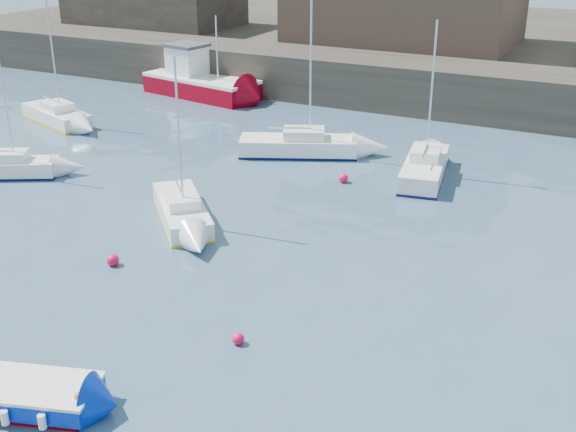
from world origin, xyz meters
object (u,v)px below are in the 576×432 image
at_px(fishing_boat, 198,80).
at_px(sailboat_a, 6,167).
at_px(buoy_near, 113,265).
at_px(sailboat_e, 57,115).
at_px(buoy_far, 343,182).
at_px(buoy_mid, 238,344).
at_px(sailboat_f, 425,168).
at_px(sailboat_b, 182,210).
at_px(sailboat_h, 299,145).
at_px(blue_dinghy, 23,394).

relative_size(fishing_boat, sailboat_a, 1.38).
bearing_deg(buoy_near, sailboat_e, 138.65).
bearing_deg(buoy_far, sailboat_a, -156.43).
bearing_deg(buoy_near, fishing_boat, 116.44).
height_order(sailboat_e, buoy_mid, sailboat_e).
distance_m(sailboat_a, sailboat_f, 20.23).
bearing_deg(fishing_boat, buoy_near, -63.56).
height_order(sailboat_b, sailboat_e, sailboat_e).
xyz_separation_m(sailboat_a, sailboat_h, (11.22, 9.35, 0.06)).
distance_m(fishing_boat, sailboat_f, 21.10).
distance_m(sailboat_h, buoy_mid, 18.15).
height_order(sailboat_b, buoy_mid, sailboat_b).
relative_size(sailboat_e, buoy_mid, 19.55).
bearing_deg(sailboat_e, sailboat_f, 1.38).
xyz_separation_m(sailboat_f, buoy_far, (-3.22, -2.34, -0.52)).
relative_size(buoy_near, buoy_far, 1.00).
relative_size(blue_dinghy, sailboat_h, 0.54).
distance_m(blue_dinghy, sailboat_f, 21.99).
relative_size(sailboat_e, buoy_near, 16.05).
xyz_separation_m(blue_dinghy, sailboat_a, (-14.06, 12.74, 0.04)).
distance_m(sailboat_b, sailboat_h, 10.05).
height_order(blue_dinghy, sailboat_h, sailboat_h).
distance_m(fishing_boat, sailboat_h, 14.86).
bearing_deg(sailboat_a, sailboat_h, 39.80).
bearing_deg(buoy_near, sailboat_b, 91.45).
height_order(sailboat_a, buoy_far, sailboat_a).
distance_m(blue_dinghy, buoy_far, 19.29).
height_order(blue_dinghy, fishing_boat, fishing_boat).
height_order(sailboat_f, buoy_near, sailboat_f).
relative_size(blue_dinghy, sailboat_e, 0.58).
xyz_separation_m(sailboat_a, sailboat_e, (-4.60, 8.32, 0.03)).
distance_m(sailboat_a, sailboat_h, 14.61).
relative_size(sailboat_f, buoy_far, 16.09).
bearing_deg(buoy_mid, sailboat_a, 156.34).
xyz_separation_m(fishing_boat, sailboat_b, (11.50, -18.78, -0.63)).
bearing_deg(sailboat_e, buoy_near, -41.35).
relative_size(sailboat_e, sailboat_f, 1.00).
bearing_deg(sailboat_h, sailboat_f, -3.96).
xyz_separation_m(fishing_boat, buoy_near, (11.62, -23.36, -1.08)).
bearing_deg(sailboat_b, sailboat_e, 149.56).
bearing_deg(sailboat_f, buoy_mid, -92.31).
relative_size(sailboat_f, buoy_mid, 19.62).
distance_m(blue_dinghy, buoy_near, 8.15).
xyz_separation_m(sailboat_a, buoy_far, (14.96, 6.53, -0.45)).
height_order(sailboat_h, buoy_far, sailboat_h).
height_order(blue_dinghy, sailboat_e, sailboat_e).
bearing_deg(buoy_far, sailboat_h, 142.90).
bearing_deg(sailboat_a, sailboat_e, 118.94).
bearing_deg(sailboat_f, sailboat_b, -128.00).
distance_m(sailboat_a, buoy_mid, 19.13).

